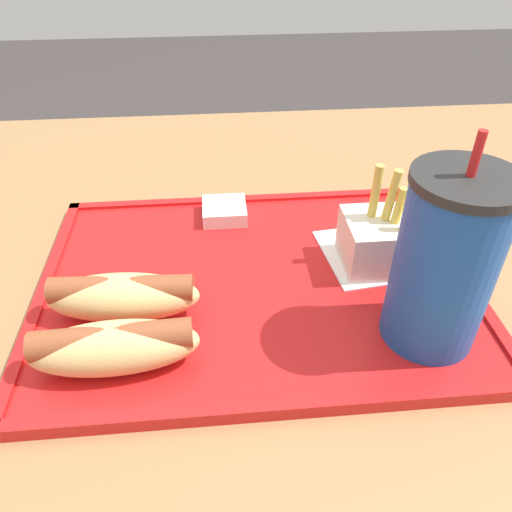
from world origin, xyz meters
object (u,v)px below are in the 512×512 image
(hot_dog_far, at_px, (114,346))
(sauce_cup_mayo, at_px, (227,210))
(soda_cup, at_px, (445,263))
(fries_carton, at_px, (385,240))
(hot_dog_near, at_px, (123,296))

(hot_dog_far, bearing_deg, sauce_cup_mayo, -114.65)
(soda_cup, relative_size, hot_dog_far, 1.36)
(fries_carton, relative_size, sauce_cup_mayo, 2.15)
(hot_dog_far, bearing_deg, hot_dog_near, -90.00)
(soda_cup, height_order, fries_carton, soda_cup)
(fries_carton, bearing_deg, hot_dog_far, 24.18)
(hot_dog_near, distance_m, fries_carton, 0.27)
(soda_cup, xyz_separation_m, fries_carton, (0.01, -0.11, -0.05))
(soda_cup, distance_m, fries_carton, 0.12)
(hot_dog_far, xyz_separation_m, hot_dog_near, (0.00, -0.06, -0.00))
(soda_cup, xyz_separation_m, sauce_cup_mayo, (0.17, -0.21, -0.07))
(hot_dog_far, relative_size, fries_carton, 1.27)
(hot_dog_near, xyz_separation_m, fries_carton, (-0.27, -0.06, 0.01))
(soda_cup, bearing_deg, hot_dog_far, 3.07)
(hot_dog_far, xyz_separation_m, fries_carton, (-0.27, -0.12, 0.01))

